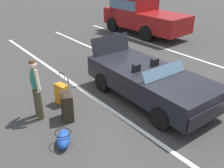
{
  "coord_description": "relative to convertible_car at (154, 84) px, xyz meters",
  "views": [
    {
      "loc": [
        4.57,
        -5.0,
        3.81
      ],
      "look_at": [
        -0.29,
        -1.19,
        0.75
      ],
      "focal_mm": 40.14,
      "sensor_mm": 36.0,
      "label": 1
    }
  ],
  "objects": [
    {
      "name": "lot_line_far",
      "position": [
        -0.2,
        4.11,
        -0.59
      ],
      "size": [
        18.0,
        0.12,
        0.01
      ],
      "primitive_type": "cube",
      "color": "silver",
      "rests_on": "ground_plane"
    },
    {
      "name": "parked_pickup_truck_near",
      "position": [
        -6.02,
        5.15,
        0.51
      ],
      "size": [
        5.09,
        2.26,
        2.1
      ],
      "rotation": [
        0.0,
        0.0,
        3.19
      ],
      "color": "maroon",
      "rests_on": "ground_plane"
    },
    {
      "name": "suitcase_large_black",
      "position": [
        -0.78,
        -2.46,
        -0.22
      ],
      "size": [
        0.55,
        0.45,
        1.12
      ],
      "rotation": [
        0.0,
        0.0,
        4.31
      ],
      "color": "#2D2319",
      "rests_on": "ground_plane"
    },
    {
      "name": "convertible_car",
      "position": [
        0.0,
        0.0,
        0.0
      ],
      "size": [
        4.18,
        1.92,
        1.54
      ],
      "rotation": [
        0.0,
        0.0,
        -0.03
      ],
      "color": "black",
      "rests_on": "ground_plane"
    },
    {
      "name": "lot_line_mid",
      "position": [
        -0.2,
        1.41,
        -0.59
      ],
      "size": [
        18.0,
        0.12,
        0.01
      ],
      "primitive_type": "cube",
      "color": "silver",
      "rests_on": "ground_plane"
    },
    {
      "name": "traveler_person",
      "position": [
        -1.3,
        -3.02,
        0.34
      ],
      "size": [
        0.6,
        0.23,
        1.65
      ],
      "rotation": [
        0.0,
        0.0,
        1.53
      ],
      "color": "#4C3F2D",
      "rests_on": "ground_plane"
    },
    {
      "name": "ground_plane",
      "position": [
        -0.2,
        0.01,
        -0.59
      ],
      "size": [
        80.0,
        80.0,
        0.0
      ],
      "primitive_type": "plane",
      "color": "#383533"
    },
    {
      "name": "lot_line_near",
      "position": [
        -0.2,
        -1.29,
        -0.59
      ],
      "size": [
        18.0,
        0.12,
        0.01
      ],
      "primitive_type": "cube",
      "color": "silver",
      "rests_on": "ground_plane"
    },
    {
      "name": "suitcase_medium_bright",
      "position": [
        -1.56,
        -2.2,
        -0.28
      ],
      "size": [
        0.45,
        0.33,
        0.96
      ],
      "rotation": [
        0.0,
        0.0,
        4.95
      ],
      "color": "orange",
      "rests_on": "ground_plane"
    },
    {
      "name": "duffel_bag",
      "position": [
        0.1,
        -3.06,
        -0.43
      ],
      "size": [
        0.7,
        0.59,
        0.34
      ],
      "rotation": [
        0.0,
        0.0,
        2.6
      ],
      "color": "#1E479E",
      "rests_on": "ground_plane"
    }
  ]
}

